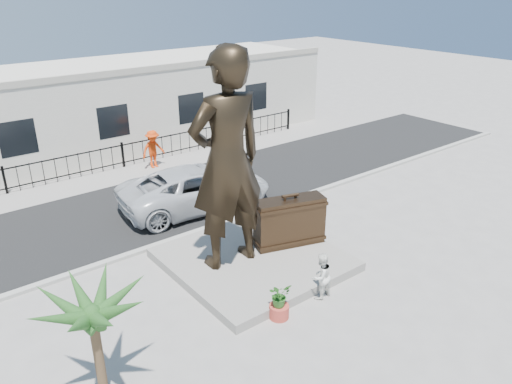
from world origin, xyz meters
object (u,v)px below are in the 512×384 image
statue (227,161)px  tourist (321,276)px  suitcase (290,221)px  car_white (196,188)px

statue → tourist: (1.20, -2.98, -3.00)m
statue → suitcase: bearing=174.1°
statue → suitcase: (2.29, -0.34, -2.59)m
statue → car_white: 5.75m
suitcase → tourist: suitcase is taller
suitcase → statue: bearing=-171.2°
statue → suitcase: 3.48m
statue → tourist: bearing=114.4°
statue → tourist: 4.40m
statue → car_white: bearing=-106.8°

